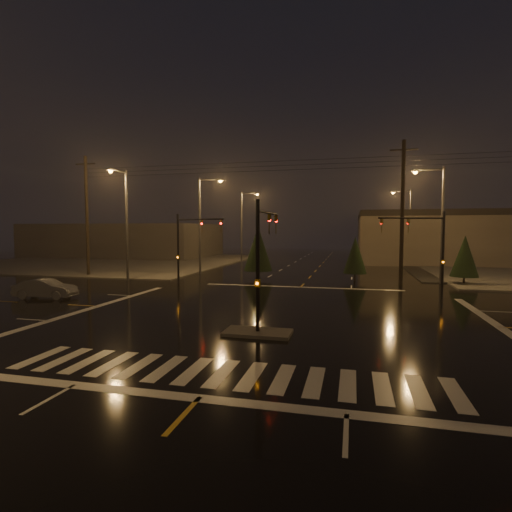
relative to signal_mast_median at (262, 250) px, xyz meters
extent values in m
plane|color=black|center=(0.00, 3.07, -3.75)|extent=(140.00, 140.00, 0.00)
cube|color=#484540|center=(-30.00, 33.07, -3.69)|extent=(36.00, 36.00, 0.12)
cube|color=#484540|center=(0.00, -0.93, -3.68)|extent=(3.00, 1.60, 0.15)
cube|color=beige|center=(0.00, -5.93, -3.75)|extent=(15.00, 2.60, 0.01)
cube|color=beige|center=(0.00, -7.93, -3.75)|extent=(16.00, 0.50, 0.01)
cube|color=beige|center=(0.00, 14.07, -3.75)|extent=(16.00, 0.50, 0.01)
cube|color=#3D3735|center=(-35.00, 45.07, -0.95)|extent=(30.00, 18.00, 5.60)
cylinder|color=black|center=(0.00, -0.93, -0.75)|extent=(0.18, 0.18, 6.00)
cylinder|color=black|center=(0.00, 1.32, 1.75)|extent=(0.12, 4.50, 0.12)
imported|color=#594707|center=(0.00, 3.35, 1.70)|extent=(0.16, 0.20, 1.00)
cube|color=#594707|center=(0.00, -0.93, -1.45)|extent=(0.25, 0.18, 0.35)
cylinder|color=black|center=(10.50, 13.57, -0.75)|extent=(0.18, 0.18, 6.00)
cylinder|color=black|center=(8.15, 12.72, 1.75)|extent=(4.74, 1.82, 0.12)
imported|color=#594707|center=(6.04, 11.95, 1.70)|extent=(0.24, 0.22, 1.00)
cube|color=#594707|center=(10.50, 13.57, -1.45)|extent=(0.25, 0.18, 0.35)
cylinder|color=black|center=(-10.50, 13.57, -0.75)|extent=(0.18, 0.18, 6.00)
cylinder|color=black|center=(-8.15, 12.72, 1.75)|extent=(4.74, 1.82, 0.12)
imported|color=#594707|center=(-6.04, 11.95, 1.70)|extent=(0.24, 0.22, 1.00)
cube|color=#594707|center=(-10.50, 13.57, -1.45)|extent=(0.25, 0.18, 0.35)
cylinder|color=#38383A|center=(-11.50, 21.07, 1.25)|extent=(0.24, 0.24, 10.00)
cylinder|color=#38383A|center=(-10.30, 21.07, 6.05)|extent=(2.40, 0.14, 0.14)
cube|color=#38383A|center=(-9.20, 21.07, 6.00)|extent=(0.70, 0.30, 0.18)
sphere|color=orange|center=(-9.20, 21.07, 5.87)|extent=(0.32, 0.32, 0.32)
cylinder|color=#38383A|center=(-11.50, 37.07, 1.25)|extent=(0.24, 0.24, 10.00)
cylinder|color=#38383A|center=(-10.30, 37.07, 6.05)|extent=(2.40, 0.14, 0.14)
cube|color=#38383A|center=(-9.20, 37.07, 6.00)|extent=(0.70, 0.30, 0.18)
sphere|color=orange|center=(-9.20, 37.07, 5.87)|extent=(0.32, 0.32, 0.32)
cylinder|color=#38383A|center=(11.50, 19.07, 1.25)|extent=(0.24, 0.24, 10.00)
cylinder|color=#38383A|center=(10.30, 19.07, 6.05)|extent=(2.40, 0.14, 0.14)
cube|color=#38383A|center=(9.20, 19.07, 6.00)|extent=(0.70, 0.30, 0.18)
sphere|color=orange|center=(9.20, 19.07, 5.87)|extent=(0.32, 0.32, 0.32)
cylinder|color=#38383A|center=(11.50, 39.07, 1.25)|extent=(0.24, 0.24, 10.00)
cylinder|color=#38383A|center=(10.30, 39.07, 6.05)|extent=(2.40, 0.14, 0.14)
cube|color=#38383A|center=(9.20, 39.07, 6.00)|extent=(0.70, 0.30, 0.18)
sphere|color=orange|center=(9.20, 39.07, 5.87)|extent=(0.32, 0.32, 0.32)
cylinder|color=#38383A|center=(-16.00, 14.57, 1.25)|extent=(0.24, 0.24, 10.00)
cylinder|color=#38383A|center=(-16.00, 13.37, 6.05)|extent=(0.14, 2.40, 0.14)
cube|color=#38383A|center=(-16.00, 12.27, 6.00)|extent=(0.30, 0.70, 0.18)
sphere|color=orange|center=(-16.00, 12.27, 5.87)|extent=(0.32, 0.32, 0.32)
cylinder|color=black|center=(-22.00, 17.07, 2.25)|extent=(0.32, 0.32, 12.00)
cube|color=black|center=(-22.00, 17.07, 7.45)|extent=(2.20, 0.12, 0.12)
cylinder|color=black|center=(8.00, 17.07, 2.25)|extent=(0.32, 0.32, 12.00)
cube|color=black|center=(8.00, 17.07, 7.45)|extent=(2.20, 0.12, 0.12)
cylinder|color=black|center=(13.24, 18.70, -3.40)|extent=(0.18, 0.18, 0.70)
cone|color=black|center=(13.24, 18.70, -1.30)|extent=(2.24, 2.24, 3.50)
cylinder|color=black|center=(-4.82, 19.33, -3.40)|extent=(0.18, 0.18, 0.70)
cone|color=black|center=(-4.82, 19.33, -0.89)|extent=(2.77, 2.77, 4.32)
cylinder|color=black|center=(4.27, 19.10, -3.40)|extent=(0.18, 0.18, 0.70)
cone|color=black|center=(4.27, 19.10, -1.40)|extent=(2.11, 2.11, 3.30)
imported|color=slate|center=(-16.20, 4.70, -3.08)|extent=(4.23, 2.05, 1.34)
camera|label=1|loc=(4.09, -18.01, 0.93)|focal=28.00mm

